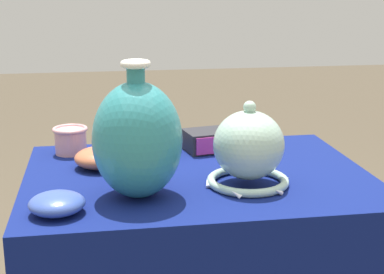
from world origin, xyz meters
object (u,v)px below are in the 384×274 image
Objects in this scene: cup_wide_rose at (71,139)px; bowl_shallow_cobalt at (57,203)px; jar_round_porcelain at (151,134)px; vase_dome_bell at (249,150)px; bowl_shallow_terracotta at (100,158)px; mosaic_tile_box at (211,140)px; vase_tall_bulbous at (137,139)px; bowl_shallow_charcoal at (256,134)px.

bowl_shallow_cobalt is at bearing -91.82° from cup_wide_rose.
jar_round_porcelain is 0.49m from bowl_shallow_cobalt.
vase_dome_bell reaches higher than bowl_shallow_terracotta.
mosaic_tile_box is 0.44m from cup_wide_rose.
cup_wide_rose is at bearing 113.56° from vase_tall_bulbous.
bowl_shallow_cobalt is at bearing -156.51° from vase_tall_bulbous.
bowl_shallow_terracotta reaches higher than bowl_shallow_cobalt.
jar_round_porcelain reaches higher than bowl_shallow_charcoal.
cup_wide_rose is at bearing 88.18° from bowl_shallow_cobalt.
vase_dome_bell is at bearing -38.51° from cup_wide_rose.
vase_tall_bulbous reaches higher than cup_wide_rose.
vase_dome_bell reaches higher than mosaic_tile_box.
mosaic_tile_box is 0.37m from bowl_shallow_terracotta.
vase_tall_bulbous is at bearing -100.99° from jar_round_porcelain.
bowl_shallow_terracotta is (-0.09, 0.25, -0.12)m from vase_tall_bulbous.
vase_dome_bell reaches higher than bowl_shallow_charcoal.
mosaic_tile_box is 1.12× the size of jar_round_porcelain.
jar_round_porcelain is (0.06, 0.33, -0.07)m from vase_tall_bulbous.
jar_round_porcelain reaches higher than bowl_shallow_terracotta.
bowl_shallow_charcoal is 0.93× the size of bowl_shallow_cobalt.
bowl_shallow_cobalt is (-0.45, -0.46, -0.01)m from mosaic_tile_box.
bowl_shallow_charcoal is at bearing 71.52° from vase_dome_bell.
vase_dome_bell is 1.55× the size of bowl_shallow_terracotta.
mosaic_tile_box is (-0.03, 0.33, -0.06)m from vase_dome_bell.
bowl_shallow_charcoal is (0.35, 0.07, -0.03)m from jar_round_porcelain.
vase_dome_bell is 0.44m from bowl_shallow_terracotta.
bowl_shallow_terracotta is at bearing 109.98° from vase_tall_bulbous.
jar_round_porcelain is (-0.22, 0.30, -0.02)m from vase_dome_bell.
cup_wide_rose reaches higher than bowl_shallow_cobalt.
bowl_shallow_cobalt is (-0.19, -0.08, -0.12)m from vase_tall_bulbous.
bowl_shallow_terracotta is at bearing -150.74° from jar_round_porcelain.
bowl_shallow_charcoal is at bearing 44.54° from vase_tall_bulbous.
vase_dome_bell is at bearing -108.48° from bowl_shallow_charcoal.
mosaic_tile_box is at bearing 45.39° from bowl_shallow_cobalt.
bowl_shallow_cobalt is at bearing -121.65° from jar_round_porcelain.
vase_dome_bell is at bearing -95.32° from mosaic_tile_box.
vase_dome_bell reaches higher than bowl_shallow_cobalt.
vase_dome_bell is 1.28× the size of mosaic_tile_box.
cup_wide_rose is 0.49m from bowl_shallow_cobalt.
bowl_shallow_cobalt is (-0.60, -0.49, -0.01)m from bowl_shallow_charcoal.
mosaic_tile_box is at bearing 55.41° from vase_tall_bulbous.
vase_dome_bell is 0.50m from bowl_shallow_cobalt.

